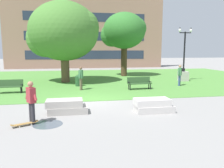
% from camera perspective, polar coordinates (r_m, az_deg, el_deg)
% --- Properties ---
extents(ground_plane, '(140.00, 140.00, 0.00)m').
position_cam_1_polar(ground_plane, '(12.57, -5.72, -4.58)').
color(ground_plane, gray).
extents(grass_lawn, '(40.00, 20.00, 0.02)m').
position_cam_1_polar(grass_lawn, '(22.41, -7.63, 1.28)').
color(grass_lawn, '#4C8438').
rests_on(grass_lawn, ground).
extents(concrete_block_center, '(1.89, 0.90, 0.64)m').
position_cam_1_polar(concrete_block_center, '(10.41, -11.82, -5.79)').
color(concrete_block_center, '#9E9991').
rests_on(concrete_block_center, ground).
extents(concrete_block_left, '(1.83, 0.90, 0.64)m').
position_cam_1_polar(concrete_block_left, '(10.56, 10.66, -5.55)').
color(concrete_block_left, '#BCB7B2').
rests_on(concrete_block_left, ground).
extents(person_skateboarder, '(0.55, 0.53, 1.71)m').
position_cam_1_polar(person_skateboarder, '(9.16, -20.33, -3.92)').
color(person_skateboarder, '#28282D').
rests_on(person_skateboarder, ground).
extents(skateboard, '(1.01, 0.62, 0.14)m').
position_cam_1_polar(skateboard, '(9.21, -21.83, -9.60)').
color(skateboard, olive).
rests_on(skateboard, ground).
extents(puddle, '(1.16, 1.16, 0.01)m').
position_cam_1_polar(puddle, '(9.12, -16.41, -10.05)').
color(puddle, '#47515B').
rests_on(puddle, ground).
extents(park_bench_near_left, '(1.81, 0.57, 0.90)m').
position_cam_1_polar(park_bench_near_left, '(16.40, -25.33, -0.35)').
color(park_bench_near_left, '#284723').
rests_on(park_bench_near_left, grass_lawn).
extents(park_bench_near_right, '(1.83, 0.65, 0.90)m').
position_cam_1_polar(park_bench_near_right, '(16.42, 7.13, 0.44)').
color(park_bench_near_right, '#284723').
rests_on(park_bench_near_right, grass_lawn).
extents(lamp_post_center, '(1.32, 0.80, 4.99)m').
position_cam_1_polar(lamp_post_center, '(21.82, 18.15, 3.43)').
color(lamp_post_center, '#ADA89E').
rests_on(lamp_post_center, grass_lawn).
extents(tree_far_right, '(6.44, 6.13, 7.16)m').
position_cam_1_polar(tree_far_right, '(20.36, -12.64, 13.08)').
color(tree_far_right, brown).
rests_on(tree_far_right, grass_lawn).
extents(tree_far_left, '(4.94, 4.71, 7.05)m').
position_cam_1_polar(tree_far_left, '(24.94, 3.07, 13.54)').
color(tree_far_left, '#42301E').
rests_on(tree_far_left, grass_lawn).
extents(trash_bin, '(0.49, 0.49, 0.96)m').
position_cam_1_polar(trash_bin, '(17.97, -8.81, 1.01)').
color(trash_bin, '#234C28').
rests_on(trash_bin, grass_lawn).
extents(person_bystander_near_lawn, '(0.52, 0.52, 1.71)m').
position_cam_1_polar(person_bystander_near_lawn, '(18.72, 17.27, 2.50)').
color(person_bystander_near_lawn, '#384C7A').
rests_on(person_bystander_near_lawn, grass_lawn).
extents(person_bystander_far_lawn, '(0.36, 0.61, 1.71)m').
position_cam_1_polar(person_bystander_far_lawn, '(16.11, -8.14, 1.86)').
color(person_bystander_far_lawn, brown).
rests_on(person_bystander_far_lawn, grass_lawn).
extents(building_facade_distant, '(25.77, 1.03, 13.51)m').
position_cam_1_polar(building_facade_distant, '(36.97, -6.73, 14.66)').
color(building_facade_distant, '#8E6B56').
rests_on(building_facade_distant, ground).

